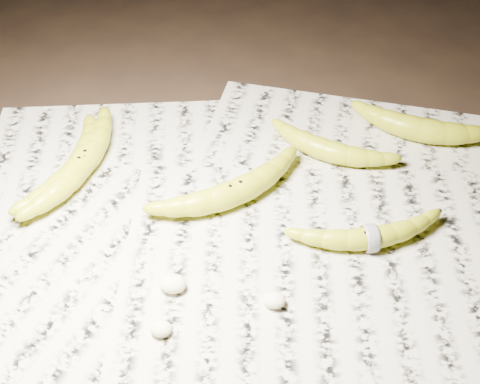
# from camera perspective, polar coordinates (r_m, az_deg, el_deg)

# --- Properties ---
(ground) EXTENTS (3.00, 3.00, 0.00)m
(ground) POSITION_cam_1_polar(r_m,az_deg,el_deg) (1.00, 1.18, -2.11)
(ground) COLOR black
(ground) RESTS_ON ground
(newspaper_patch) EXTENTS (0.90, 0.70, 0.01)m
(newspaper_patch) POSITION_cam_1_polar(r_m,az_deg,el_deg) (0.99, -0.72, -2.46)
(newspaper_patch) COLOR beige
(newspaper_patch) RESTS_ON ground
(banana_left_a) EXTENTS (0.13, 0.24, 0.04)m
(banana_left_a) POSITION_cam_1_polar(r_m,az_deg,el_deg) (1.08, -13.32, 2.56)
(banana_left_a) COLOR gold
(banana_left_a) RESTS_ON newspaper_patch
(banana_left_b) EXTENTS (0.10, 0.22, 0.04)m
(banana_left_b) POSITION_cam_1_polar(r_m,az_deg,el_deg) (1.07, -13.73, 2.16)
(banana_left_b) COLOR gold
(banana_left_b) RESTS_ON newspaper_patch
(banana_center) EXTENTS (0.22, 0.19, 0.04)m
(banana_center) POSITION_cam_1_polar(r_m,az_deg,el_deg) (1.00, -0.46, 0.10)
(banana_center) COLOR gold
(banana_center) RESTS_ON newspaper_patch
(banana_taped) EXTENTS (0.21, 0.11, 0.03)m
(banana_taped) POSITION_cam_1_polar(r_m,az_deg,el_deg) (0.96, 11.06, -3.73)
(banana_taped) COLOR gold
(banana_taped) RESTS_ON newspaper_patch
(banana_upper_a) EXTENTS (0.20, 0.12, 0.04)m
(banana_upper_a) POSITION_cam_1_polar(r_m,az_deg,el_deg) (1.08, 7.47, 3.70)
(banana_upper_a) COLOR gold
(banana_upper_a) RESTS_ON newspaper_patch
(banana_upper_b) EXTENTS (0.22, 0.11, 0.04)m
(banana_upper_b) POSITION_cam_1_polar(r_m,az_deg,el_deg) (1.15, 15.18, 5.31)
(banana_upper_b) COLOR gold
(banana_upper_b) RESTS_ON newspaper_patch
(measuring_tape) EXTENTS (0.02, 0.04, 0.04)m
(measuring_tape) POSITION_cam_1_polar(r_m,az_deg,el_deg) (0.96, 11.06, -3.73)
(measuring_tape) COLOR white
(measuring_tape) RESTS_ON newspaper_patch
(flesh_chunk_a) EXTENTS (0.04, 0.03, 0.02)m
(flesh_chunk_a) POSITION_cam_1_polar(r_m,az_deg,el_deg) (0.90, -5.79, -7.63)
(flesh_chunk_a) COLOR beige
(flesh_chunk_a) RESTS_ON newspaper_patch
(flesh_chunk_b) EXTENTS (0.03, 0.02, 0.02)m
(flesh_chunk_b) POSITION_cam_1_polar(r_m,az_deg,el_deg) (0.86, -6.79, -11.36)
(flesh_chunk_b) COLOR beige
(flesh_chunk_b) RESTS_ON newspaper_patch
(flesh_chunk_c) EXTENTS (0.03, 0.03, 0.02)m
(flesh_chunk_c) POSITION_cam_1_polar(r_m,az_deg,el_deg) (0.88, 2.95, -9.05)
(flesh_chunk_c) COLOR beige
(flesh_chunk_c) RESTS_ON newspaper_patch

